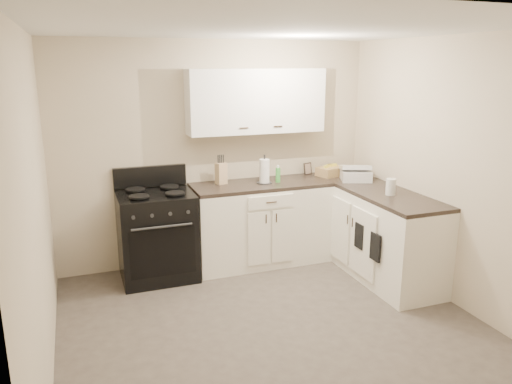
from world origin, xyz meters
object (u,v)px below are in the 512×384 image
object	(u,v)px
stove	(157,236)
paper_towel	(264,171)
knife_block	(221,173)
countertop_grill	(356,175)
wicker_basket	(331,171)

from	to	relation	value
stove	paper_towel	distance (m)	1.37
paper_towel	knife_block	bearing A→B (deg)	163.30
paper_towel	countertop_grill	size ratio (longest dim) A/B	0.83
knife_block	paper_towel	distance (m)	0.48
wicker_basket	countertop_grill	distance (m)	0.35
paper_towel	countertop_grill	xyz separation A→B (m)	(1.04, -0.23, -0.08)
wicker_basket	countertop_grill	xyz separation A→B (m)	(0.15, -0.32, 0.01)
stove	wicker_basket	world-z (taller)	wicker_basket
stove	knife_block	bearing A→B (deg)	10.80
stove	wicker_basket	size ratio (longest dim) A/B	2.98
stove	paper_towel	xyz separation A→B (m)	(1.22, 0.01, 0.62)
knife_block	wicker_basket	size ratio (longest dim) A/B	0.75
wicker_basket	stove	bearing A→B (deg)	-177.40
stove	knife_block	world-z (taller)	knife_block
stove	wicker_basket	xyz separation A→B (m)	(2.11, 0.10, 0.53)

